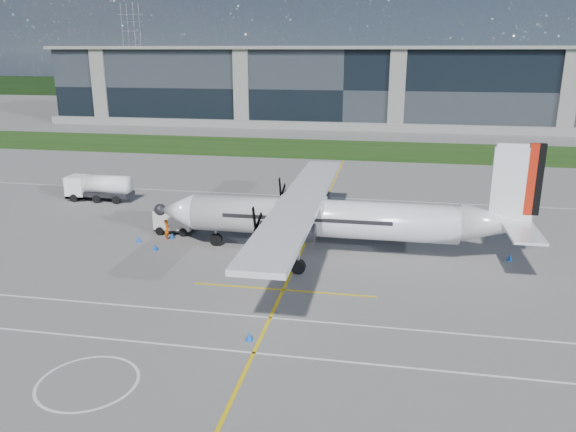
# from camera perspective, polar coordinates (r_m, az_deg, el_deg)

# --- Properties ---
(ground) EXTENTS (400.00, 400.00, 0.00)m
(ground) POSITION_cam_1_polar(r_m,az_deg,el_deg) (80.78, 3.61, 5.86)
(ground) COLOR #605E5B
(ground) RESTS_ON ground
(grass_strip) EXTENTS (400.00, 18.00, 0.04)m
(grass_strip) POSITION_cam_1_polar(r_m,az_deg,el_deg) (88.60, 4.24, 6.81)
(grass_strip) COLOR #193D10
(grass_strip) RESTS_ON ground
(terminal_building) EXTENTS (120.00, 20.00, 15.00)m
(terminal_building) POSITION_cam_1_polar(r_m,az_deg,el_deg) (119.43, 6.06, 12.89)
(terminal_building) COLOR black
(terminal_building) RESTS_ON ground
(tree_line) EXTENTS (400.00, 6.00, 6.00)m
(tree_line) POSITION_cam_1_polar(r_m,az_deg,el_deg) (179.47, 7.60, 12.60)
(tree_line) COLOR black
(tree_line) RESTS_ON ground
(pylon_west) EXTENTS (9.00, 4.60, 30.00)m
(pylon_west) POSITION_cam_1_polar(r_m,az_deg,el_deg) (208.91, -15.51, 16.00)
(pylon_west) COLOR gray
(pylon_west) RESTS_ON ground
(yellow_taxiway_centerline) EXTENTS (0.20, 70.00, 0.01)m
(yellow_taxiway_centerline) POSITION_cam_1_polar(r_m,az_deg,el_deg) (51.46, 2.88, -0.34)
(yellow_taxiway_centerline) COLOR yellow
(yellow_taxiway_centerline) RESTS_ON ground
(white_lane_line) EXTENTS (90.00, 0.15, 0.01)m
(white_lane_line) POSITION_cam_1_polar(r_m,az_deg,el_deg) (30.45, -9.14, -13.05)
(white_lane_line) COLOR white
(white_lane_line) RESTS_ON ground
(turboprop_aircraft) EXTENTS (28.43, 29.49, 8.85)m
(turboprop_aircraft) POSITION_cam_1_polar(r_m,az_deg,el_deg) (41.82, 4.95, 1.92)
(turboprop_aircraft) COLOR white
(turboprop_aircraft) RESTS_ON ground
(fuel_tanker_truck) EXTENTS (7.09, 2.30, 2.66)m
(fuel_tanker_truck) POSITION_cam_1_polar(r_m,az_deg,el_deg) (61.00, -19.02, 2.74)
(fuel_tanker_truck) COLOR white
(fuel_tanker_truck) RESTS_ON ground
(baggage_tug) EXTENTS (3.42, 2.05, 2.05)m
(baggage_tug) POSITION_cam_1_polar(r_m,az_deg,el_deg) (48.48, -11.41, -0.47)
(baggage_tug) COLOR white
(baggage_tug) RESTS_ON ground
(ground_crew_person) EXTENTS (0.61, 0.82, 1.93)m
(ground_crew_person) POSITION_cam_1_polar(r_m,az_deg,el_deg) (46.77, -12.20, -1.22)
(ground_crew_person) COLOR #F25907
(ground_crew_person) RESTS_ON ground
(safety_cone_fwd) EXTENTS (0.36, 0.36, 0.50)m
(safety_cone_fwd) POSITION_cam_1_polar(r_m,az_deg,el_deg) (46.92, -14.92, -2.27)
(safety_cone_fwd) COLOR blue
(safety_cone_fwd) RESTS_ON ground
(safety_cone_nose_port) EXTENTS (0.36, 0.36, 0.50)m
(safety_cone_nose_port) POSITION_cam_1_polar(r_m,az_deg,el_deg) (44.77, -13.32, -3.07)
(safety_cone_nose_port) COLOR blue
(safety_cone_nose_port) RESTS_ON ground
(safety_cone_tail) EXTENTS (0.36, 0.36, 0.50)m
(safety_cone_tail) POSITION_cam_1_polar(r_m,az_deg,el_deg) (44.54, 21.61, -3.92)
(safety_cone_tail) COLOR blue
(safety_cone_tail) RESTS_ON ground
(safety_cone_portwing) EXTENTS (0.36, 0.36, 0.50)m
(safety_cone_portwing) POSITION_cam_1_polar(r_m,az_deg,el_deg) (30.71, -3.97, -12.07)
(safety_cone_portwing) COLOR blue
(safety_cone_portwing) RESTS_ON ground
(safety_cone_nose_stbd) EXTENTS (0.36, 0.36, 0.50)m
(safety_cone_nose_stbd) POSITION_cam_1_polar(r_m,az_deg,el_deg) (47.14, -11.68, -1.96)
(safety_cone_nose_stbd) COLOR blue
(safety_cone_nose_stbd) RESTS_ON ground
(safety_cone_stbdwing) EXTENTS (0.36, 0.36, 0.50)m
(safety_cone_stbdwing) POSITION_cam_1_polar(r_m,az_deg,el_deg) (58.01, 3.54, 1.85)
(safety_cone_stbdwing) COLOR blue
(safety_cone_stbdwing) RESTS_ON ground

